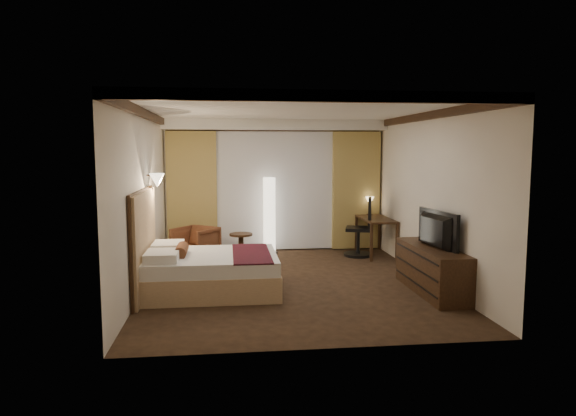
{
  "coord_description": "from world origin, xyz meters",
  "views": [
    {
      "loc": [
        -0.98,
        -7.91,
        2.1
      ],
      "look_at": [
        0.0,
        0.4,
        1.15
      ],
      "focal_mm": 32.0,
      "sensor_mm": 36.0,
      "label": 1
    }
  ],
  "objects": [
    {
      "name": "wall_sconce",
      "position": [
        -2.09,
        0.39,
        1.62
      ],
      "size": [
        0.24,
        0.24,
        0.24
      ],
      "primitive_type": null,
      "color": "white",
      "rests_on": "left_wall"
    },
    {
      "name": "soffit",
      "position": [
        0.0,
        2.5,
        2.6
      ],
      "size": [
        4.5,
        0.5,
        0.2
      ],
      "primitive_type": "cube",
      "color": "white",
      "rests_on": "ceiling"
    },
    {
      "name": "back_wall",
      "position": [
        0.0,
        2.75,
        1.35
      ],
      "size": [
        4.5,
        0.02,
        2.7
      ],
      "primitive_type": "cube",
      "color": "beige",
      "rests_on": "floor"
    },
    {
      "name": "side_table",
      "position": [
        -0.74,
        1.94,
        0.25
      ],
      "size": [
        0.45,
        0.45,
        0.49
      ],
      "primitive_type": null,
      "color": "black",
      "rests_on": "floor"
    },
    {
      "name": "floor_lamp",
      "position": [
        -0.15,
        2.37,
        0.78
      ],
      "size": [
        0.33,
        0.33,
        1.56
      ],
      "primitive_type": null,
      "color": "white",
      "rests_on": "floor"
    },
    {
      "name": "desk",
      "position": [
        1.95,
        1.95,
        0.38
      ],
      "size": [
        0.55,
        1.25,
        0.75
      ],
      "primitive_type": null,
      "color": "black",
      "rests_on": "floor"
    },
    {
      "name": "television",
      "position": [
        1.97,
        -0.79,
        0.99
      ],
      "size": [
        0.74,
        1.14,
        0.14
      ],
      "primitive_type": "imported",
      "rotation": [
        0.0,
        0.0,
        1.68
      ],
      "color": "black",
      "rests_on": "dresser"
    },
    {
      "name": "crown_molding",
      "position": [
        0.0,
        0.0,
        2.64
      ],
      "size": [
        4.5,
        5.5,
        0.12
      ],
      "primitive_type": null,
      "color": "black",
      "rests_on": "ceiling"
    },
    {
      "name": "right_wall",
      "position": [
        2.25,
        0.0,
        1.35
      ],
      "size": [
        0.02,
        5.5,
        2.7
      ],
      "primitive_type": "cube",
      "color": "beige",
      "rests_on": "floor"
    },
    {
      "name": "curtain_sheer",
      "position": [
        0.0,
        2.67,
        1.25
      ],
      "size": [
        2.48,
        0.04,
        2.45
      ],
      "primitive_type": "cube",
      "color": "silver",
      "rests_on": "back_wall"
    },
    {
      "name": "office_chair",
      "position": [
        1.58,
        1.9,
        0.59
      ],
      "size": [
        0.71,
        0.71,
        1.17
      ],
      "primitive_type": null,
      "rotation": [
        0.0,
        0.0,
        -0.3
      ],
      "color": "black",
      "rests_on": "floor"
    },
    {
      "name": "curtain_left_drape",
      "position": [
        -1.7,
        2.61,
        1.25
      ],
      "size": [
        1.0,
        0.14,
        2.45
      ],
      "primitive_type": "cube",
      "color": "tan",
      "rests_on": "back_wall"
    },
    {
      "name": "ceiling",
      "position": [
        0.0,
        0.0,
        2.7
      ],
      "size": [
        4.5,
        5.5,
        0.01
      ],
      "primitive_type": "cube",
      "color": "white",
      "rests_on": "back_wall"
    },
    {
      "name": "floor",
      "position": [
        0.0,
        0.0,
        0.0
      ],
      "size": [
        4.5,
        5.5,
        0.01
      ],
      "primitive_type": "cube",
      "color": "black",
      "rests_on": "ground"
    },
    {
      "name": "left_wall",
      "position": [
        -2.25,
        0.0,
        1.35
      ],
      "size": [
        0.02,
        5.5,
        2.7
      ],
      "primitive_type": "cube",
      "color": "beige",
      "rests_on": "floor"
    },
    {
      "name": "desk_lamp",
      "position": [
        1.95,
        2.42,
        0.92
      ],
      "size": [
        0.18,
        0.18,
        0.34
      ],
      "primitive_type": null,
      "color": "#FFD899",
      "rests_on": "desk"
    },
    {
      "name": "bed",
      "position": [
        -1.22,
        -0.37,
        0.28
      ],
      "size": [
        1.93,
        1.51,
        0.57
      ],
      "primitive_type": null,
      "color": "white",
      "rests_on": "floor"
    },
    {
      "name": "headboard",
      "position": [
        -2.2,
        -0.37,
        0.75
      ],
      "size": [
        0.12,
        1.81,
        1.5
      ],
      "primitive_type": null,
      "color": "tan",
      "rests_on": "floor"
    },
    {
      "name": "curtain_right_drape",
      "position": [
        1.7,
        2.61,
        1.25
      ],
      "size": [
        1.0,
        0.14,
        2.45
      ],
      "primitive_type": "cube",
      "color": "tan",
      "rests_on": "back_wall"
    },
    {
      "name": "armchair",
      "position": [
        -1.6,
        1.83,
        0.36
      ],
      "size": [
        0.95,
        0.94,
        0.72
      ],
      "primitive_type": "imported",
      "rotation": [
        0.0,
        0.0,
        -0.64
      ],
      "color": "#543219",
      "rests_on": "floor"
    },
    {
      "name": "dresser",
      "position": [
        2.0,
        -0.79,
        0.34
      ],
      "size": [
        0.5,
        1.75,
        0.68
      ],
      "primitive_type": null,
      "color": "black",
      "rests_on": "floor"
    }
  ]
}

